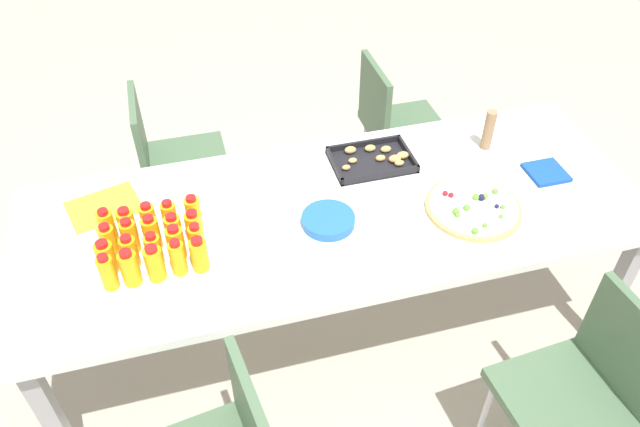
% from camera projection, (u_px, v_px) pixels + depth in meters
% --- Properties ---
extents(ground_plane, '(12.00, 12.00, 0.00)m').
position_uv_depth(ground_plane, '(333.00, 327.00, 2.82)').
color(ground_plane, '#B2A899').
extents(party_table, '(2.39, 0.90, 0.73)m').
position_uv_depth(party_table, '(335.00, 220.00, 2.37)').
color(party_table, white).
rests_on(party_table, ground_plane).
extents(chair_far_left, '(0.40, 0.40, 0.83)m').
position_uv_depth(chair_far_left, '(170.00, 157.00, 2.96)').
color(chair_far_left, '#4C6B4C').
rests_on(chair_far_left, ground_plane).
extents(chair_near_right, '(0.43, 0.43, 0.83)m').
position_uv_depth(chair_near_right, '(586.00, 388.00, 2.02)').
color(chair_near_right, '#4C6B4C').
rests_on(chair_near_right, ground_plane).
extents(chair_far_right, '(0.40, 0.40, 0.83)m').
position_uv_depth(chair_far_right, '(394.00, 121.00, 3.19)').
color(chair_far_right, '#4C6B4C').
rests_on(chair_far_right, ground_plane).
extents(juice_bottle_0, '(0.05, 0.05, 0.14)m').
position_uv_depth(juice_bottle_0, '(108.00, 272.00, 2.00)').
color(juice_bottle_0, '#F9AD14').
rests_on(juice_bottle_0, party_table).
extents(juice_bottle_1, '(0.06, 0.06, 0.14)m').
position_uv_depth(juice_bottle_1, '(130.00, 268.00, 2.01)').
color(juice_bottle_1, '#FAAD14').
rests_on(juice_bottle_1, party_table).
extents(juice_bottle_2, '(0.06, 0.06, 0.14)m').
position_uv_depth(juice_bottle_2, '(155.00, 263.00, 2.03)').
color(juice_bottle_2, '#FAAE14').
rests_on(juice_bottle_2, party_table).
extents(juice_bottle_3, '(0.05, 0.05, 0.14)m').
position_uv_depth(juice_bottle_3, '(178.00, 258.00, 2.05)').
color(juice_bottle_3, '#FAAD14').
rests_on(juice_bottle_3, party_table).
extents(juice_bottle_4, '(0.06, 0.06, 0.14)m').
position_uv_depth(juice_bottle_4, '(199.00, 255.00, 2.06)').
color(juice_bottle_4, '#FAAD14').
rests_on(juice_bottle_4, party_table).
extents(juice_bottle_5, '(0.06, 0.06, 0.14)m').
position_uv_depth(juice_bottle_5, '(106.00, 258.00, 2.05)').
color(juice_bottle_5, '#F9AC14').
rests_on(juice_bottle_5, party_table).
extents(juice_bottle_6, '(0.06, 0.06, 0.13)m').
position_uv_depth(juice_bottle_6, '(130.00, 252.00, 2.07)').
color(juice_bottle_6, '#F9AE14').
rests_on(juice_bottle_6, party_table).
extents(juice_bottle_7, '(0.06, 0.06, 0.13)m').
position_uv_depth(juice_bottle_7, '(154.00, 249.00, 2.08)').
color(juice_bottle_7, '#F9AE14').
rests_on(juice_bottle_7, party_table).
extents(juice_bottle_8, '(0.06, 0.06, 0.14)m').
position_uv_depth(juice_bottle_8, '(176.00, 243.00, 2.10)').
color(juice_bottle_8, '#F9AB14').
rests_on(juice_bottle_8, party_table).
extents(juice_bottle_9, '(0.05, 0.05, 0.14)m').
position_uv_depth(juice_bottle_9, '(197.00, 241.00, 2.11)').
color(juice_bottle_9, '#F9AD14').
rests_on(juice_bottle_9, party_table).
extents(juice_bottle_10, '(0.06, 0.06, 0.13)m').
position_uv_depth(juice_bottle_10, '(108.00, 240.00, 2.11)').
color(juice_bottle_10, '#F9AC14').
rests_on(juice_bottle_10, party_table).
extents(juice_bottle_11, '(0.06, 0.06, 0.14)m').
position_uv_depth(juice_bottle_11, '(130.00, 236.00, 2.13)').
color(juice_bottle_11, '#FAAD14').
rests_on(juice_bottle_11, party_table).
extents(juice_bottle_12, '(0.06, 0.06, 0.14)m').
position_uv_depth(juice_bottle_12, '(152.00, 233.00, 2.14)').
color(juice_bottle_12, '#FAAD14').
rests_on(juice_bottle_12, party_table).
extents(juice_bottle_13, '(0.06, 0.06, 0.13)m').
position_uv_depth(juice_bottle_13, '(174.00, 230.00, 2.15)').
color(juice_bottle_13, '#F9AD14').
rests_on(juice_bottle_13, party_table).
extents(juice_bottle_14, '(0.06, 0.06, 0.13)m').
position_uv_depth(juice_bottle_14, '(194.00, 227.00, 2.17)').
color(juice_bottle_14, '#F9AE14').
rests_on(juice_bottle_14, party_table).
extents(juice_bottle_15, '(0.06, 0.06, 0.14)m').
position_uv_depth(juice_bottle_15, '(107.00, 226.00, 2.16)').
color(juice_bottle_15, '#FAAE14').
rests_on(juice_bottle_15, party_table).
extents(juice_bottle_16, '(0.06, 0.06, 0.13)m').
position_uv_depth(juice_bottle_16, '(127.00, 224.00, 2.18)').
color(juice_bottle_16, '#F9AE14').
rests_on(juice_bottle_16, party_table).
extents(juice_bottle_17, '(0.06, 0.06, 0.13)m').
position_uv_depth(juice_bottle_17, '(149.00, 219.00, 2.20)').
color(juice_bottle_17, '#F9AC14').
rests_on(juice_bottle_17, party_table).
extents(juice_bottle_18, '(0.05, 0.05, 0.13)m').
position_uv_depth(juice_bottle_18, '(170.00, 217.00, 2.20)').
color(juice_bottle_18, '#F9AC14').
rests_on(juice_bottle_18, party_table).
extents(juice_bottle_19, '(0.06, 0.06, 0.13)m').
position_uv_depth(juice_bottle_19, '(193.00, 212.00, 2.22)').
color(juice_bottle_19, '#FAAE14').
rests_on(juice_bottle_19, party_table).
extents(fruit_pizza, '(0.36, 0.36, 0.05)m').
position_uv_depth(fruit_pizza, '(473.00, 207.00, 2.32)').
color(fruit_pizza, tan).
rests_on(fruit_pizza, party_table).
extents(snack_tray, '(0.33, 0.23, 0.04)m').
position_uv_depth(snack_tray, '(374.00, 160.00, 2.54)').
color(snack_tray, black).
rests_on(snack_tray, party_table).
extents(plate_stack, '(0.20, 0.20, 0.03)m').
position_uv_depth(plate_stack, '(328.00, 220.00, 2.26)').
color(plate_stack, blue).
rests_on(plate_stack, party_table).
extents(napkin_stack, '(0.15, 0.15, 0.02)m').
position_uv_depth(napkin_stack, '(546.00, 172.00, 2.48)').
color(napkin_stack, '#194CA5').
rests_on(napkin_stack, party_table).
extents(cardboard_tube, '(0.04, 0.04, 0.18)m').
position_uv_depth(cardboard_tube, '(489.00, 130.00, 2.56)').
color(cardboard_tube, '#9E7A56').
rests_on(cardboard_tube, party_table).
extents(paper_folder, '(0.30, 0.26, 0.01)m').
position_uv_depth(paper_folder, '(104.00, 207.00, 2.33)').
color(paper_folder, yellow).
rests_on(paper_folder, party_table).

